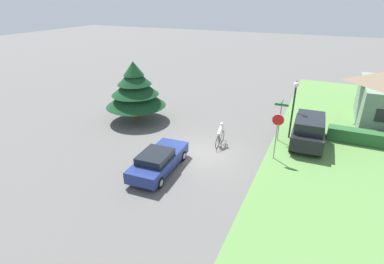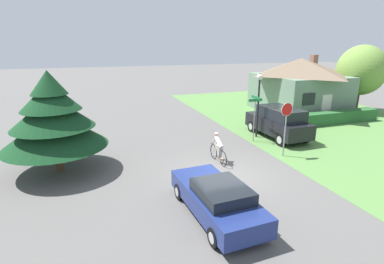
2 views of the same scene
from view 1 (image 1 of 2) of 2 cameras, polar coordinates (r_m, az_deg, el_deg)
The scene contains 8 objects.
ground_plane at distance 18.87m, azimuth 1.92°, elevation -4.19°, with size 140.00×140.00×0.00m, color #5B5956.
sedan_left_lane at distance 16.92m, azimuth -6.41°, elevation -5.45°, with size 1.99×4.57×1.30m.
cyclist at distance 19.75m, azimuth 5.36°, elevation -0.58°, with size 0.44×1.85×1.51m.
parked_suv_right at distance 21.16m, azimuth 21.34°, elevation 0.37°, with size 2.10×4.67×1.95m.
stop_sign at distance 18.18m, azimuth 15.91°, elevation 0.75°, with size 0.70×0.07×2.88m.
street_lamp at distance 21.07m, azimuth 18.93°, elevation 6.17°, with size 0.36×0.36×4.06m.
street_name_sign at distance 20.74m, azimuth 16.51°, elevation 3.34°, with size 0.90×0.90×2.79m.
conifer_tall_near at distance 23.59m, azimuth -10.81°, elevation 8.04°, with size 4.64×4.64×4.67m.
Camera 1 is at (6.25, -15.34, 9.04)m, focal length 28.00 mm.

